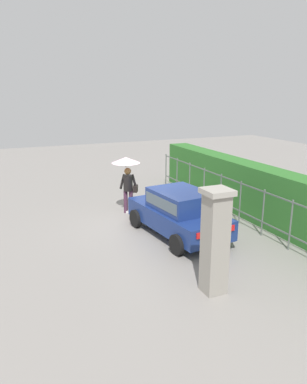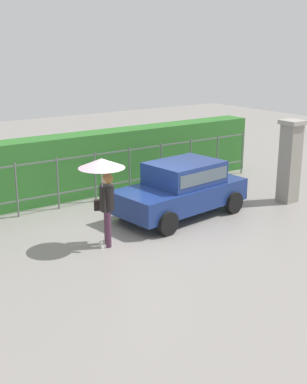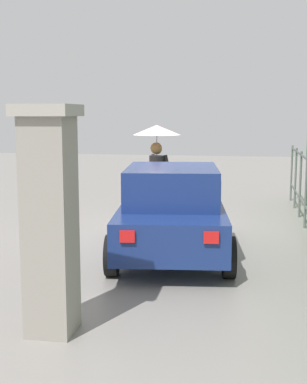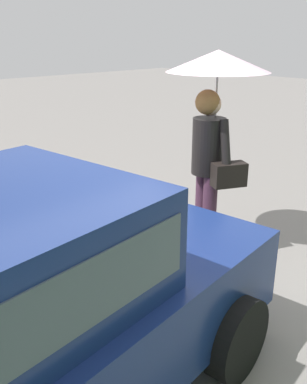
% 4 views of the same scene
% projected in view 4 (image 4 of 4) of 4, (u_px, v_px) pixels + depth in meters
% --- Properties ---
extents(ground_plane, '(40.00, 40.00, 0.00)m').
position_uv_depth(ground_plane, '(138.00, 297.00, 3.85)').
color(ground_plane, gray).
extents(pedestrian, '(1.04, 1.04, 2.09)m').
position_uv_depth(pedestrian, '(215.00, 103.00, 4.29)').
color(pedestrian, '#47283D').
rests_on(pedestrian, ground).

